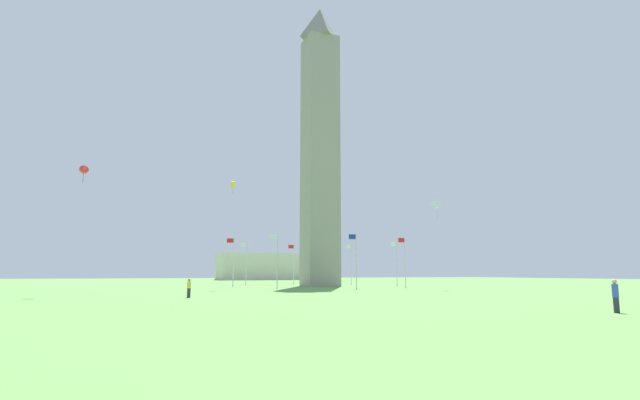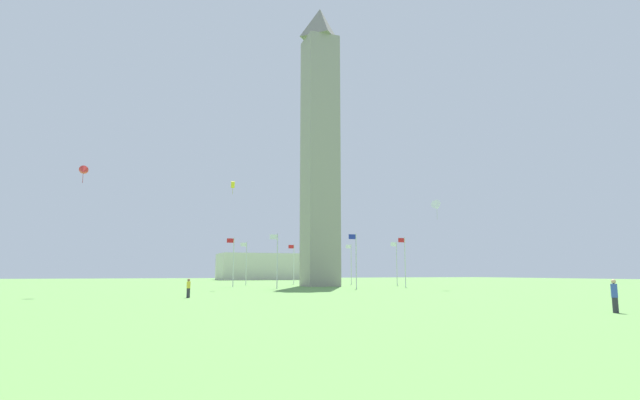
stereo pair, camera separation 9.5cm
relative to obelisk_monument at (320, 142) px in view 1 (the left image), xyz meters
The scene contains 16 objects.
ground_plane 23.22m from the obelisk_monument, ahead, with size 260.00×260.00×0.00m, color #609347.
obelisk_monument is the anchor object (origin of this frame).
flagpole_n 23.61m from the obelisk_monument, ahead, with size 1.12×0.14×7.28m.
flagpole_ne 23.60m from the obelisk_monument, 44.81° to the left, with size 1.12×0.14×7.28m.
flagpole_e 23.58m from the obelisk_monument, 89.73° to the left, with size 1.12×0.14×7.28m.
flagpole_se 23.55m from the obelisk_monument, 134.81° to the left, with size 1.12×0.14×7.28m.
flagpole_s 23.54m from the obelisk_monument, behind, with size 1.12×0.14×7.28m.
flagpole_sw 23.55m from the obelisk_monument, 134.81° to the right, with size 1.12×0.14×7.28m.
flagpole_w 23.58m from the obelisk_monument, 89.73° to the right, with size 1.12×0.14×7.28m.
flagpole_nw 23.60m from the obelisk_monument, 44.81° to the right, with size 1.12×0.14×7.28m.
person_yellow_shirt 44.14m from the obelisk_monument, 52.50° to the left, with size 0.32×0.32×1.62m.
person_blue_shirt 59.06m from the obelisk_monument, 86.14° to the left, with size 0.32×0.32×1.76m.
kite_white_delta 24.37m from the obelisk_monument, 116.63° to the left, with size 1.96×1.95×2.54m.
kite_yellow_box 20.59m from the obelisk_monument, 30.21° to the left, with size 0.49×0.70×1.73m.
kite_red_delta 41.05m from the obelisk_monument, 34.29° to the left, with size 0.87×1.11×1.76m.
distant_building 79.14m from the obelisk_monument, 98.21° to the right, with size 28.99×14.44×7.83m.
Camera 1 is at (27.82, 74.30, 2.10)m, focal length 28.12 mm.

